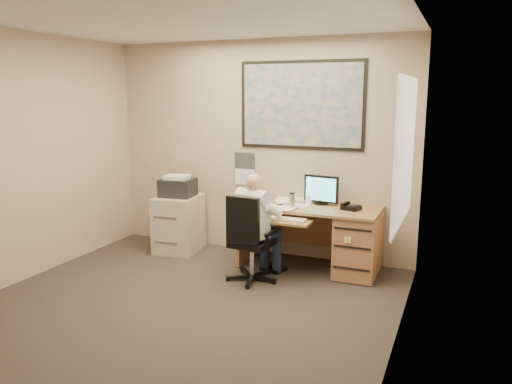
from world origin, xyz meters
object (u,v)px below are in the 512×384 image
at_px(filing_cabinet, 179,218).
at_px(office_chair, 251,256).
at_px(person, 253,227).
at_px(desk, 338,234).

relative_size(filing_cabinet, office_chair, 1.03).
xyz_separation_m(filing_cabinet, person, (1.32, -0.60, 0.16)).
distance_m(desk, person, 1.03).
distance_m(office_chair, person, 0.32).
relative_size(office_chair, person, 0.82).
relative_size(desk, office_chair, 1.64).
xyz_separation_m(desk, filing_cabinet, (-2.12, -0.03, -0.01)).
bearing_deg(desk, office_chair, -138.66).
height_order(filing_cabinet, office_chair, filing_cabinet).
height_order(desk, office_chair, desk).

